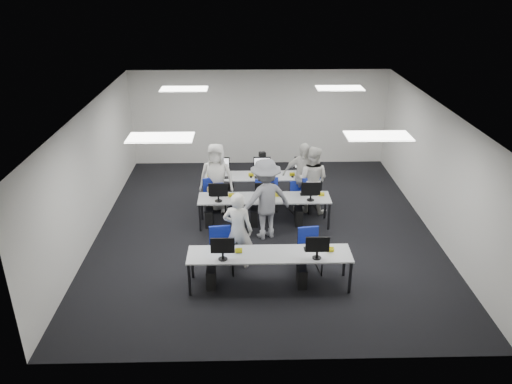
{
  "coord_description": "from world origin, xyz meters",
  "views": [
    {
      "loc": [
        -0.46,
        -10.75,
        5.82
      ],
      "look_at": [
        -0.21,
        -0.07,
        1.0
      ],
      "focal_mm": 35.0,
      "sensor_mm": 36.0,
      "label": 1
    }
  ],
  "objects_px": {
    "chair_4": "(299,203)",
    "student_0": "(238,230)",
    "desk_mid": "(264,199)",
    "chair_3": "(263,205)",
    "chair_1": "(309,258)",
    "student_1": "(312,179)",
    "chair_5": "(215,201)",
    "desk_front": "(269,256)",
    "chair_0": "(221,258)",
    "chair_6": "(270,198)",
    "student_3": "(303,177)",
    "student_2": "(217,178)",
    "chair_2": "(214,204)",
    "chair_7": "(308,199)",
    "photographer": "(265,199)"
  },
  "relations": [
    {
      "from": "chair_3",
      "to": "student_2",
      "type": "xyz_separation_m",
      "value": [
        -1.18,
        0.39,
        0.61
      ]
    },
    {
      "from": "desk_front",
      "to": "student_3",
      "type": "relative_size",
      "value": 1.76
    },
    {
      "from": "chair_4",
      "to": "student_2",
      "type": "distance_m",
      "value": 2.22
    },
    {
      "from": "chair_0",
      "to": "chair_6",
      "type": "height_order",
      "value": "chair_6"
    },
    {
      "from": "chair_4",
      "to": "student_1",
      "type": "bearing_deg",
      "value": -2.16
    },
    {
      "from": "chair_2",
      "to": "photographer",
      "type": "distance_m",
      "value": 1.82
    },
    {
      "from": "chair_2",
      "to": "student_1",
      "type": "xyz_separation_m",
      "value": [
        2.5,
        0.21,
        0.58
      ]
    },
    {
      "from": "student_3",
      "to": "photographer",
      "type": "xyz_separation_m",
      "value": [
        -1.02,
        -1.45,
        0.06
      ]
    },
    {
      "from": "chair_0",
      "to": "chair_6",
      "type": "xyz_separation_m",
      "value": [
        1.15,
        2.96,
        0.0
      ]
    },
    {
      "from": "chair_4",
      "to": "chair_5",
      "type": "relative_size",
      "value": 0.96
    },
    {
      "from": "chair_0",
      "to": "chair_5",
      "type": "bearing_deg",
      "value": 87.81
    },
    {
      "from": "student_0",
      "to": "photographer",
      "type": "height_order",
      "value": "photographer"
    },
    {
      "from": "desk_front",
      "to": "chair_6",
      "type": "distance_m",
      "value": 3.53
    },
    {
      "from": "chair_5",
      "to": "student_2",
      "type": "distance_m",
      "value": 0.64
    },
    {
      "from": "chair_3",
      "to": "student_0",
      "type": "height_order",
      "value": "student_0"
    },
    {
      "from": "student_1",
      "to": "chair_5",
      "type": "bearing_deg",
      "value": 21.95
    },
    {
      "from": "desk_front",
      "to": "chair_6",
      "type": "bearing_deg",
      "value": 87.1
    },
    {
      "from": "chair_5",
      "to": "student_3",
      "type": "distance_m",
      "value": 2.35
    },
    {
      "from": "chair_6",
      "to": "chair_4",
      "type": "bearing_deg",
      "value": -11.09
    },
    {
      "from": "chair_4",
      "to": "desk_front",
      "type": "bearing_deg",
      "value": -123.83
    },
    {
      "from": "chair_6",
      "to": "student_1",
      "type": "distance_m",
      "value": 1.22
    },
    {
      "from": "chair_2",
      "to": "chair_7",
      "type": "height_order",
      "value": "chair_7"
    },
    {
      "from": "desk_mid",
      "to": "chair_1",
      "type": "relative_size",
      "value": 3.43
    },
    {
      "from": "desk_front",
      "to": "chair_1",
      "type": "bearing_deg",
      "value": 30.66
    },
    {
      "from": "desk_mid",
      "to": "photographer",
      "type": "height_order",
      "value": "photographer"
    },
    {
      "from": "chair_2",
      "to": "chair_4",
      "type": "bearing_deg",
      "value": -17.12
    },
    {
      "from": "chair_5",
      "to": "chair_6",
      "type": "bearing_deg",
      "value": -5.07
    },
    {
      "from": "chair_1",
      "to": "chair_4",
      "type": "relative_size",
      "value": 1.15
    },
    {
      "from": "chair_2",
      "to": "student_0",
      "type": "xyz_separation_m",
      "value": [
        0.63,
        -2.4,
        0.55
      ]
    },
    {
      "from": "chair_7",
      "to": "student_1",
      "type": "xyz_separation_m",
      "value": [
        0.07,
        -0.06,
        0.57
      ]
    },
    {
      "from": "photographer",
      "to": "chair_0",
      "type": "bearing_deg",
      "value": 32.76
    },
    {
      "from": "chair_1",
      "to": "chair_5",
      "type": "bearing_deg",
      "value": 118.62
    },
    {
      "from": "photographer",
      "to": "student_3",
      "type": "bearing_deg",
      "value": -148.72
    },
    {
      "from": "chair_3",
      "to": "student_2",
      "type": "relative_size",
      "value": 0.51
    },
    {
      "from": "chair_3",
      "to": "chair_2",
      "type": "bearing_deg",
      "value": -178.29
    },
    {
      "from": "chair_5",
      "to": "desk_mid",
      "type": "bearing_deg",
      "value": -42.33
    },
    {
      "from": "chair_1",
      "to": "student_0",
      "type": "relative_size",
      "value": 0.55
    },
    {
      "from": "desk_mid",
      "to": "chair_0",
      "type": "bearing_deg",
      "value": -115.27
    },
    {
      "from": "desk_front",
      "to": "chair_6",
      "type": "xyz_separation_m",
      "value": [
        0.18,
        3.51,
        -0.37
      ]
    },
    {
      "from": "desk_mid",
      "to": "chair_3",
      "type": "bearing_deg",
      "value": 90.81
    },
    {
      "from": "chair_1",
      "to": "student_1",
      "type": "distance_m",
      "value": 2.92
    },
    {
      "from": "chair_4",
      "to": "student_0",
      "type": "bearing_deg",
      "value": -139.53
    },
    {
      "from": "chair_5",
      "to": "desk_front",
      "type": "bearing_deg",
      "value": -79.76
    },
    {
      "from": "chair_2",
      "to": "chair_5",
      "type": "xyz_separation_m",
      "value": [
        0.02,
        0.25,
        -0.04
      ]
    },
    {
      "from": "chair_2",
      "to": "chair_6",
      "type": "bearing_deg",
      "value": -5.87
    },
    {
      "from": "desk_mid",
      "to": "chair_2",
      "type": "bearing_deg",
      "value": 156.71
    },
    {
      "from": "chair_7",
      "to": "student_3",
      "type": "relative_size",
      "value": 0.54
    },
    {
      "from": "student_0",
      "to": "student_1",
      "type": "distance_m",
      "value": 3.21
    },
    {
      "from": "student_2",
      "to": "desk_front",
      "type": "bearing_deg",
      "value": -64.95
    },
    {
      "from": "chair_3",
      "to": "chair_4",
      "type": "distance_m",
      "value": 0.95
    }
  ]
}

